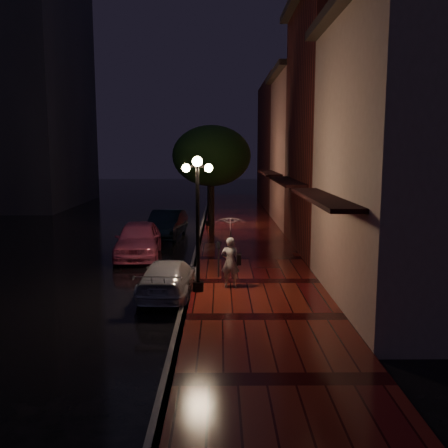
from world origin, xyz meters
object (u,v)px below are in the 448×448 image
(street_tree, at_px, (212,158))
(silver_car, at_px, (169,278))
(woman_with_umbrella, at_px, (230,241))
(parking_meter, at_px, (219,256))
(streetlamp_near, at_px, (198,216))
(navy_car, at_px, (167,224))
(pink_car, at_px, (138,239))
(streetlamp_far, at_px, (208,185))

(street_tree, distance_m, silver_car, 11.60)
(woman_with_umbrella, relative_size, parking_meter, 1.86)
(streetlamp_near, height_order, parking_meter, streetlamp_near)
(navy_car, height_order, silver_car, navy_car)
(woman_with_umbrella, bearing_deg, streetlamp_near, 35.67)
(street_tree, bearing_deg, parking_meter, -87.56)
(pink_car, distance_m, woman_with_umbrella, 6.74)
(streetlamp_near, height_order, silver_car, streetlamp_near)
(street_tree, relative_size, navy_car, 1.29)
(street_tree, xyz_separation_m, silver_car, (-1.21, -10.94, -3.66))
(street_tree, bearing_deg, streetlamp_far, 94.91)
(streetlamp_far, bearing_deg, street_tree, -85.09)
(streetlamp_near, bearing_deg, street_tree, 88.65)
(streetlamp_far, distance_m, pink_car, 8.82)
(streetlamp_far, bearing_deg, streetlamp_near, -90.00)
(street_tree, distance_m, parking_meter, 9.76)
(parking_meter, bearing_deg, navy_car, 126.90)
(streetlamp_near, relative_size, woman_with_umbrella, 1.83)
(streetlamp_far, bearing_deg, parking_meter, -86.95)
(streetlamp_far, xyz_separation_m, pink_car, (-2.87, -8.14, -1.81))
(navy_car, relative_size, parking_meter, 3.53)
(street_tree, bearing_deg, navy_car, -173.55)
(pink_car, distance_m, silver_car, 6.12)
(parking_meter, bearing_deg, streetlamp_far, 112.46)
(streetlamp_far, distance_m, navy_car, 4.35)
(street_tree, relative_size, parking_meter, 4.56)
(streetlamp_far, bearing_deg, woman_with_umbrella, -85.59)
(streetlamp_far, height_order, street_tree, street_tree)
(street_tree, xyz_separation_m, woman_with_umbrella, (0.79, -10.54, -2.54))
(pink_car, xyz_separation_m, navy_car, (0.71, 4.86, -0.05))
(streetlamp_near, distance_m, parking_meter, 2.56)
(pink_car, height_order, navy_car, pink_car)
(navy_car, distance_m, woman_with_umbrella, 10.80)
(pink_car, relative_size, woman_with_umbrella, 1.96)
(woman_with_umbrella, bearing_deg, street_tree, -73.42)
(woman_with_umbrella, bearing_deg, navy_car, -60.37)
(streetlamp_near, bearing_deg, parking_meter, 70.33)
(streetlamp_far, xyz_separation_m, woman_with_umbrella, (1.04, -13.55, -0.89))
(streetlamp_near, distance_m, navy_car, 11.09)
(streetlamp_near, xyz_separation_m, silver_car, (-0.95, 0.05, -2.02))
(streetlamp_far, height_order, pink_car, streetlamp_far)
(silver_car, height_order, parking_meter, parking_meter)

